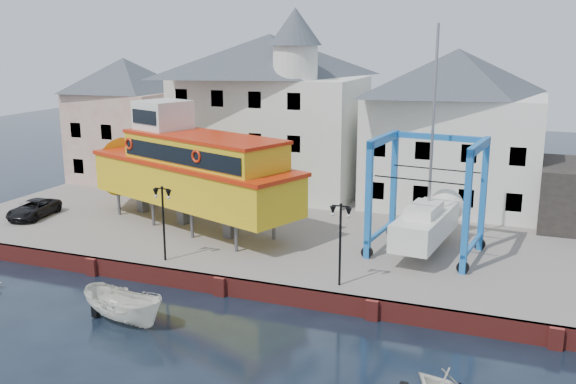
% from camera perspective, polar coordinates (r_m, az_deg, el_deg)
% --- Properties ---
extents(ground, '(140.00, 140.00, 0.00)m').
position_cam_1_polar(ground, '(33.66, -6.01, -9.12)').
color(ground, black).
rests_on(ground, ground).
extents(hardstanding, '(44.00, 22.00, 1.00)m').
position_cam_1_polar(hardstanding, '(42.97, 0.70, -3.26)').
color(hardstanding, slate).
rests_on(hardstanding, ground).
extents(quay_wall, '(44.00, 0.47, 1.00)m').
position_cam_1_polar(quay_wall, '(33.56, -5.95, -8.27)').
color(quay_wall, maroon).
rests_on(quay_wall, ground).
extents(building_pink, '(8.00, 7.00, 10.30)m').
position_cam_1_polar(building_pink, '(56.30, -14.16, 6.24)').
color(building_pink, tan).
rests_on(building_pink, hardstanding).
extents(building_white_main, '(14.00, 8.30, 14.00)m').
position_cam_1_polar(building_white_main, '(50.11, -1.52, 7.16)').
color(building_white_main, silver).
rests_on(building_white_main, hardstanding).
extents(building_white_right, '(12.00, 8.00, 11.20)m').
position_cam_1_polar(building_white_right, '(47.24, 14.55, 5.43)').
color(building_white_right, silver).
rests_on(building_white_right, hardstanding).
extents(lamp_post_left, '(1.12, 0.32, 4.20)m').
position_cam_1_polar(lamp_post_left, '(35.24, -11.08, -1.10)').
color(lamp_post_left, black).
rests_on(lamp_post_left, hardstanding).
extents(lamp_post_right, '(1.12, 0.32, 4.20)m').
position_cam_1_polar(lamp_post_right, '(31.18, 4.69, -2.81)').
color(lamp_post_right, black).
rests_on(lamp_post_right, hardstanding).
extents(tour_boat, '(18.64, 10.52, 7.96)m').
position_cam_1_polar(tour_boat, '(41.94, -9.42, 2.14)').
color(tour_boat, '#59595E').
rests_on(tour_boat, hardstanding).
extents(travel_lift, '(6.37, 8.58, 12.70)m').
position_cam_1_polar(travel_lift, '(37.44, 12.48, -1.96)').
color(travel_lift, '#0E66AB').
rests_on(travel_lift, hardstanding).
extents(van, '(2.52, 4.48, 1.18)m').
position_cam_1_polar(van, '(46.96, -21.68, -1.39)').
color(van, black).
rests_on(van, hardstanding).
extents(motorboat_a, '(4.94, 2.63, 1.81)m').
position_cam_1_polar(motorboat_a, '(31.47, -14.30, -11.17)').
color(motorboat_a, silver).
rests_on(motorboat_a, ground).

